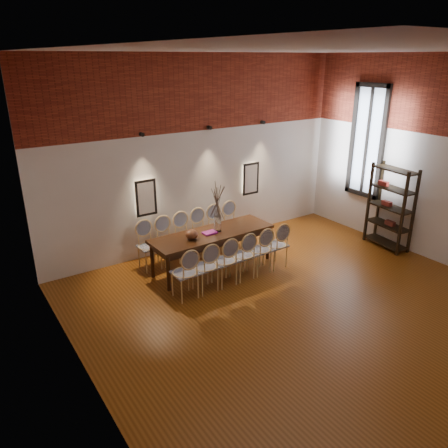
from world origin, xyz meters
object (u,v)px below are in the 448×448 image
chair_far_e (219,228)px  chair_far_b (168,242)px  chair_far_a (149,246)px  chair_far_d (203,233)px  bowl (192,234)px  shelving_rack (390,207)px  chair_near_c (224,261)px  chair_far_c (186,237)px  chair_near_d (242,255)px  chair_near_f (275,245)px  dining_table (213,250)px  book (210,233)px  chair_near_b (205,267)px  chair_near_a (185,273)px  chair_near_e (259,250)px  vase (218,224)px  chair_far_f (234,224)px

chair_far_e → chair_far_b: bearing=0.0°
chair_far_a → chair_far_d: bearing=-180.0°
bowl → shelving_rack: size_ratio=0.13×
chair_near_c → chair_far_c: 1.35m
chair_near_d → chair_near_f: same height
dining_table → chair_far_c: size_ratio=2.62×
chair_far_b → chair_far_d: bearing=-180.0°
chair_far_c → book: size_ratio=3.62×
dining_table → chair_far_a: chair_far_a is taller
dining_table → chair_near_c: bearing=-106.9°
chair_far_c → chair_near_b: bearing=73.1°
bowl → chair_near_a: bearing=-128.9°
chair_near_b → chair_far_a: size_ratio=1.00×
chair_far_a → chair_far_e: same height
chair_near_e → vase: (-0.51, 0.66, 0.43)m
book → dining_table: bearing=14.6°
bowl → chair_near_b: bearing=-99.5°
chair_near_c → vase: vase is taller
chair_near_e → chair_far_b: (-1.27, 1.32, 0.00)m
chair_far_e → chair_near_a: bearing=39.4°
chair_near_e → bowl: bearing=150.6°
dining_table → chair_far_b: 0.92m
chair_near_f → shelving_rack: (2.69, -0.58, 0.43)m
chair_near_b → shelving_rack: bearing=-8.6°
chair_near_b → chair_near_c: same height
chair_near_c → shelving_rack: shelving_rack is taller
chair_near_d → chair_far_d: same height
chair_near_c → chair_far_e: 1.58m
chair_near_c → chair_near_d: size_ratio=1.00×
chair_near_d → chair_near_e: (0.41, 0.01, 0.00)m
chair_near_e → book: bearing=136.4°
chair_far_f → vase: vase is taller
dining_table → chair_near_b: bearing=-132.4°
dining_table → shelving_rack: 3.97m
chair_near_c → chair_far_f: bearing=47.6°
chair_near_b → chair_near_e: (1.23, 0.03, 0.00)m
chair_far_f → chair_near_f: bearing=90.0°
chair_near_f → bowl: chair_near_f is taller
chair_near_e → chair_far_d: bearing=106.9°
chair_far_b → chair_far_c: 0.41m
chair_near_b → book: chair_near_b is taller
chair_near_b → shelving_rack: shelving_rack is taller
chair_near_d → book: (-0.30, 0.65, 0.30)m
chair_near_f → chair_far_c: size_ratio=1.00×
chair_far_c → chair_far_d: same height
chair_near_e → chair_far_e: 1.35m
chair_far_a → chair_far_e: size_ratio=1.00×
chair_near_a → book: 1.20m
vase → book: bearing=-173.4°
chair_near_a → chair_far_c: size_ratio=1.00×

